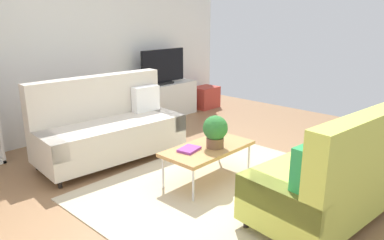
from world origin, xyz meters
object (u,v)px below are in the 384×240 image
(coffee_table, at_px, (208,149))
(couch_green, at_px, (341,173))
(vase_1, at_px, (143,82))
(tv, at_px, (163,67))
(storage_trunk, at_px, (205,97))
(couch_beige, at_px, (109,127))
(tv_console, at_px, (163,101))
(table_book_0, at_px, (189,149))
(potted_plant, at_px, (215,130))
(vase_0, at_px, (136,83))
(bottle_0, at_px, (153,80))

(coffee_table, bearing_deg, couch_green, -78.87)
(vase_1, bearing_deg, coffee_table, -113.68)
(tv, bearing_deg, storage_trunk, -4.16)
(couch_beige, distance_m, tv_console, 2.16)
(coffee_table, distance_m, tv_console, 2.87)
(coffee_table, height_order, table_book_0, table_book_0)
(potted_plant, bearing_deg, coffee_table, 121.16)
(vase_0, relative_size, bottle_0, 0.80)
(couch_green, xyz_separation_m, vase_0, (0.66, 3.90, 0.29))
(couch_green, distance_m, tv_console, 4.05)
(coffee_table, distance_m, tv, 2.91)
(couch_green, height_order, tv, tv)
(table_book_0, bearing_deg, couch_green, -70.91)
(potted_plant, distance_m, vase_0, 2.71)
(couch_beige, bearing_deg, table_book_0, 100.89)
(vase_0, xyz_separation_m, vase_1, (0.15, 0.00, 0.00))
(couch_beige, relative_size, storage_trunk, 3.78)
(tv, distance_m, storage_trunk, 1.32)
(tv_console, relative_size, vase_1, 7.87)
(couch_green, distance_m, storage_trunk, 4.43)
(vase_0, xyz_separation_m, bottle_0, (0.32, -0.09, 0.02))
(storage_trunk, xyz_separation_m, vase_1, (-1.53, 0.15, 0.51))
(storage_trunk, relative_size, vase_0, 2.97)
(table_book_0, bearing_deg, couch_beige, 96.05)
(couch_beige, relative_size, potted_plant, 5.25)
(tv_console, bearing_deg, vase_0, 175.07)
(vase_1, bearing_deg, vase_0, 180.00)
(couch_green, bearing_deg, coffee_table, 107.45)
(coffee_table, relative_size, tv, 1.10)
(vase_0, height_order, vase_1, vase_1)
(tv, distance_m, bottle_0, 0.33)
(vase_1, bearing_deg, bottle_0, -27.54)
(vase_0, bearing_deg, coffee_table, -110.81)
(coffee_table, distance_m, storage_trunk, 3.51)
(coffee_table, bearing_deg, vase_1, 66.32)
(couch_green, xyz_separation_m, bottle_0, (0.98, 3.81, 0.31))
(coffee_table, bearing_deg, couch_beige, 105.02)
(table_book_0, xyz_separation_m, bottle_0, (1.50, 2.31, 0.31))
(table_book_0, distance_m, bottle_0, 2.78)
(couch_beige, distance_m, vase_0, 1.72)
(couch_green, distance_m, table_book_0, 1.58)
(couch_beige, relative_size, couch_green, 0.99)
(vase_1, bearing_deg, table_book_0, -118.89)
(potted_plant, distance_m, table_book_0, 0.37)
(coffee_table, bearing_deg, bottle_0, 62.20)
(coffee_table, distance_m, bottle_0, 2.73)
(couch_green, height_order, tv_console, couch_green)
(storage_trunk, xyz_separation_m, bottle_0, (-1.36, 0.06, 0.53))
(coffee_table, xyz_separation_m, tv, (1.52, 2.41, 0.56))
(potted_plant, height_order, table_book_0, potted_plant)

